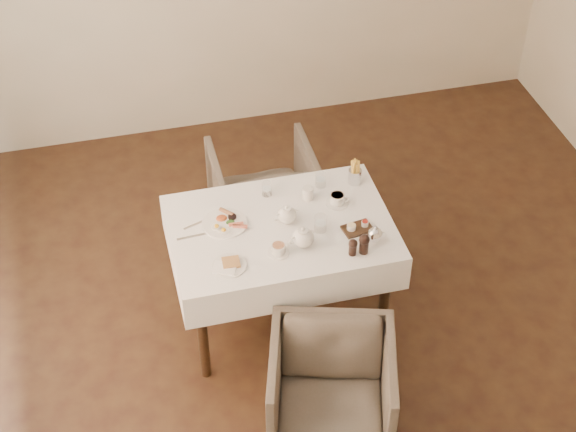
# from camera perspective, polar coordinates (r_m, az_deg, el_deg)

# --- Properties ---
(table) EXTENTS (1.28, 0.88, 0.75)m
(table) POSITION_cam_1_polar(r_m,az_deg,el_deg) (5.13, -0.46, -1.63)
(table) COLOR black
(table) RESTS_ON ground
(armchair_near) EXTENTS (0.83, 0.84, 0.62)m
(armchair_near) POSITION_cam_1_polar(r_m,az_deg,el_deg) (4.83, 2.81, -11.15)
(armchair_near) COLOR #4E4539
(armchair_near) RESTS_ON ground
(armchair_far) EXTENTS (0.68, 0.70, 0.63)m
(armchair_far) POSITION_cam_1_polar(r_m,az_deg,el_deg) (5.97, -1.55, 1.56)
(armchair_far) COLOR #4E4539
(armchair_far) RESTS_ON ground
(breakfast_plate) EXTENTS (0.26, 0.26, 0.03)m
(breakfast_plate) POSITION_cam_1_polar(r_m,az_deg,el_deg) (5.07, -4.11, -0.42)
(breakfast_plate) COLOR white
(breakfast_plate) RESTS_ON table
(side_plate) EXTENTS (0.20, 0.19, 0.02)m
(side_plate) POSITION_cam_1_polar(r_m,az_deg,el_deg) (4.81, -3.87, -3.23)
(side_plate) COLOR white
(side_plate) RESTS_ON table
(teapot_centre) EXTENTS (0.18, 0.15, 0.12)m
(teapot_centre) POSITION_cam_1_polar(r_m,az_deg,el_deg) (5.04, -0.09, 0.14)
(teapot_centre) COLOR white
(teapot_centre) RESTS_ON table
(teapot_front) EXTENTS (0.20, 0.17, 0.14)m
(teapot_front) POSITION_cam_1_polar(r_m,az_deg,el_deg) (4.89, 0.98, -1.34)
(teapot_front) COLOR white
(teapot_front) RESTS_ON table
(creamer) EXTENTS (0.08, 0.08, 0.08)m
(creamer) POSITION_cam_1_polar(r_m,az_deg,el_deg) (5.21, 1.30, 1.49)
(creamer) COLOR white
(creamer) RESTS_ON table
(teacup_near) EXTENTS (0.12, 0.12, 0.06)m
(teacup_near) POSITION_cam_1_polar(r_m,az_deg,el_deg) (4.87, -0.62, -2.17)
(teacup_near) COLOR white
(teacup_near) RESTS_ON table
(teacup_far) EXTENTS (0.13, 0.13, 0.07)m
(teacup_far) POSITION_cam_1_polar(r_m,az_deg,el_deg) (5.19, 3.20, 1.07)
(teacup_far) COLOR white
(teacup_far) RESTS_ON table
(glass_left) EXTENTS (0.08, 0.08, 0.09)m
(glass_left) POSITION_cam_1_polar(r_m,az_deg,el_deg) (5.24, -1.37, 1.78)
(glass_left) COLOR silver
(glass_left) RESTS_ON table
(glass_mid) EXTENTS (0.09, 0.09, 0.10)m
(glass_mid) POSITION_cam_1_polar(r_m,az_deg,el_deg) (5.00, 2.12, -0.48)
(glass_mid) COLOR silver
(glass_mid) RESTS_ON table
(glass_right) EXTENTS (0.07, 0.07, 0.09)m
(glass_right) POSITION_cam_1_polar(r_m,az_deg,el_deg) (5.31, 2.13, 2.37)
(glass_right) COLOR silver
(glass_right) RESTS_ON table
(condiment_board) EXTENTS (0.18, 0.14, 0.04)m
(condiment_board) POSITION_cam_1_polar(r_m,az_deg,el_deg) (5.04, 4.49, -0.76)
(condiment_board) COLOR black
(condiment_board) RESTS_ON table
(pepper_mill_left) EXTENTS (0.07, 0.07, 0.10)m
(pepper_mill_left) POSITION_cam_1_polar(r_m,az_deg,el_deg) (4.86, 4.21, -2.02)
(pepper_mill_left) COLOR black
(pepper_mill_left) RESTS_ON table
(pepper_mill_right) EXTENTS (0.07, 0.07, 0.12)m
(pepper_mill_right) POSITION_cam_1_polar(r_m,az_deg,el_deg) (4.87, 4.94, -1.80)
(pepper_mill_right) COLOR black
(pepper_mill_right) RESTS_ON table
(silver_pot) EXTENTS (0.13, 0.12, 0.11)m
(silver_pot) POSITION_cam_1_polar(r_m,az_deg,el_deg) (4.94, 5.65, -1.15)
(silver_pot) COLOR white
(silver_pot) RESTS_ON table
(fries_cup) EXTENTS (0.08, 0.08, 0.17)m
(fries_cup) POSITION_cam_1_polar(r_m,az_deg,el_deg) (5.32, 4.35, 2.81)
(fries_cup) COLOR silver
(fries_cup) RESTS_ON table
(cutlery_fork) EXTENTS (0.18, 0.08, 0.00)m
(cutlery_fork) POSITION_cam_1_polar(r_m,az_deg,el_deg) (5.09, -5.87, -0.48)
(cutlery_fork) COLOR silver
(cutlery_fork) RESTS_ON table
(cutlery_knife) EXTENTS (0.21, 0.03, 0.00)m
(cutlery_knife) POSITION_cam_1_polar(r_m,az_deg,el_deg) (5.01, -6.06, -1.29)
(cutlery_knife) COLOR silver
(cutlery_knife) RESTS_ON table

